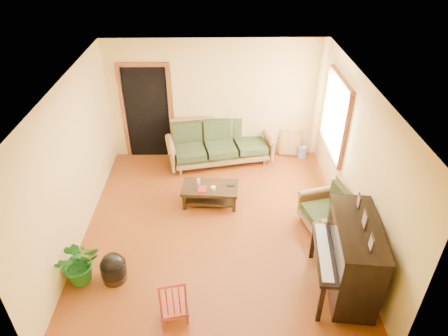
{
  "coord_description": "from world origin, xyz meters",
  "views": [
    {
      "loc": [
        0.05,
        -5.3,
        4.69
      ],
      "look_at": [
        0.14,
        0.2,
        1.1
      ],
      "focal_mm": 32.0,
      "sensor_mm": 36.0,
      "label": 1
    }
  ],
  "objects_px": {
    "sofa": "(220,143)",
    "footstool": "(114,270)",
    "coffee_table": "(210,195)",
    "piano": "(352,259)",
    "red_chair": "(172,296)",
    "ceramic_crock": "(302,152)",
    "armchair": "(326,209)",
    "potted_plant": "(79,262)"
  },
  "relations": [
    {
      "from": "sofa",
      "to": "footstool",
      "type": "distance_m",
      "value": 3.68
    },
    {
      "from": "sofa",
      "to": "coffee_table",
      "type": "relative_size",
      "value": 2.14
    },
    {
      "from": "sofa",
      "to": "piano",
      "type": "xyz_separation_m",
      "value": [
        1.8,
        -3.54,
        0.13
      ]
    },
    {
      "from": "sofa",
      "to": "footstool",
      "type": "relative_size",
      "value": 5.87
    },
    {
      "from": "red_chair",
      "to": "sofa",
      "type": "bearing_deg",
      "value": 69.65
    },
    {
      "from": "ceramic_crock",
      "to": "armchair",
      "type": "bearing_deg",
      "value": -91.19
    },
    {
      "from": "sofa",
      "to": "armchair",
      "type": "xyz_separation_m",
      "value": [
        1.78,
        -2.2,
        -0.06
      ]
    },
    {
      "from": "red_chair",
      "to": "ceramic_crock",
      "type": "height_order",
      "value": "red_chair"
    },
    {
      "from": "ceramic_crock",
      "to": "piano",
      "type": "bearing_deg",
      "value": -90.41
    },
    {
      "from": "sofa",
      "to": "piano",
      "type": "distance_m",
      "value": 3.97
    },
    {
      "from": "armchair",
      "to": "footstool",
      "type": "height_order",
      "value": "armchair"
    },
    {
      "from": "armchair",
      "to": "footstool",
      "type": "xyz_separation_m",
      "value": [
        -3.39,
        -1.1,
        -0.24
      ]
    },
    {
      "from": "piano",
      "to": "ceramic_crock",
      "type": "distance_m",
      "value": 3.73
    },
    {
      "from": "coffee_table",
      "to": "footstool",
      "type": "distance_m",
      "value": 2.31
    },
    {
      "from": "sofa",
      "to": "potted_plant",
      "type": "relative_size",
      "value": 3.12
    },
    {
      "from": "red_chair",
      "to": "potted_plant",
      "type": "relative_size",
      "value": 1.14
    },
    {
      "from": "red_chair",
      "to": "ceramic_crock",
      "type": "distance_m",
      "value": 4.83
    },
    {
      "from": "coffee_table",
      "to": "piano",
      "type": "distance_m",
      "value": 2.91
    },
    {
      "from": "red_chair",
      "to": "ceramic_crock",
      "type": "bearing_deg",
      "value": 48.07
    },
    {
      "from": "ceramic_crock",
      "to": "potted_plant",
      "type": "bearing_deg",
      "value": -138.57
    },
    {
      "from": "piano",
      "to": "potted_plant",
      "type": "xyz_separation_m",
      "value": [
        -3.89,
        0.24,
        -0.25
      ]
    },
    {
      "from": "red_chair",
      "to": "potted_plant",
      "type": "xyz_separation_m",
      "value": [
        -1.43,
        0.67,
        -0.05
      ]
    },
    {
      "from": "sofa",
      "to": "ceramic_crock",
      "type": "distance_m",
      "value": 1.86
    },
    {
      "from": "sofa",
      "to": "ceramic_crock",
      "type": "xyz_separation_m",
      "value": [
        1.83,
        0.16,
        -0.34
      ]
    },
    {
      "from": "armchair",
      "to": "sofa",
      "type": "bearing_deg",
      "value": 113.89
    },
    {
      "from": "piano",
      "to": "armchair",
      "type": "bearing_deg",
      "value": 97.95
    },
    {
      "from": "coffee_table",
      "to": "red_chair",
      "type": "bearing_deg",
      "value": -100.47
    },
    {
      "from": "armchair",
      "to": "red_chair",
      "type": "bearing_deg",
      "value": -159.12
    },
    {
      "from": "coffee_table",
      "to": "potted_plant",
      "type": "height_order",
      "value": "potted_plant"
    },
    {
      "from": "sofa",
      "to": "coffee_table",
      "type": "xyz_separation_m",
      "value": [
        -0.2,
        -1.47,
        -0.29
      ]
    },
    {
      "from": "coffee_table",
      "to": "armchair",
      "type": "xyz_separation_m",
      "value": [
        1.98,
        -0.73,
        0.23
      ]
    },
    {
      "from": "potted_plant",
      "to": "red_chair",
      "type": "bearing_deg",
      "value": -25.24
    },
    {
      "from": "red_chair",
      "to": "potted_plant",
      "type": "height_order",
      "value": "red_chair"
    },
    {
      "from": "sofa",
      "to": "ceramic_crock",
      "type": "height_order",
      "value": "sofa"
    },
    {
      "from": "coffee_table",
      "to": "ceramic_crock",
      "type": "bearing_deg",
      "value": 38.79
    },
    {
      "from": "ceramic_crock",
      "to": "potted_plant",
      "type": "xyz_separation_m",
      "value": [
        -3.92,
        -3.46,
        0.22
      ]
    },
    {
      "from": "footstool",
      "to": "potted_plant",
      "type": "distance_m",
      "value": 0.51
    },
    {
      "from": "red_chair",
      "to": "piano",
      "type": "bearing_deg",
      "value": -0.97
    },
    {
      "from": "piano",
      "to": "ceramic_crock",
      "type": "relative_size",
      "value": 5.05
    },
    {
      "from": "coffee_table",
      "to": "ceramic_crock",
      "type": "distance_m",
      "value": 2.6
    },
    {
      "from": "footstool",
      "to": "potted_plant",
      "type": "xyz_separation_m",
      "value": [
        -0.48,
        0.0,
        0.17
      ]
    },
    {
      "from": "red_chair",
      "to": "ceramic_crock",
      "type": "relative_size",
      "value": 2.98
    }
  ]
}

